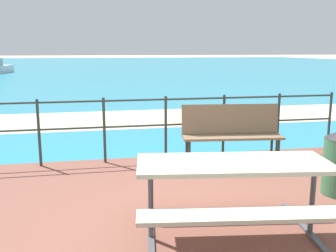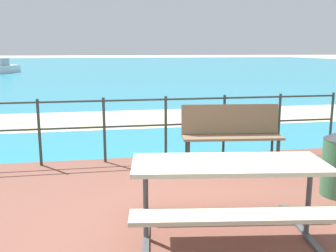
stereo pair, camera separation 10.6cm
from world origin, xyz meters
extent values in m
plane|color=beige|center=(0.00, 0.00, 0.00)|extent=(240.00, 240.00, 0.00)
cube|color=brown|center=(0.00, 0.00, 0.03)|extent=(6.40, 5.20, 0.06)
cube|color=teal|center=(0.00, 40.00, 0.01)|extent=(90.00, 90.00, 0.01)
cube|color=beige|center=(0.00, 6.56, 0.01)|extent=(54.01, 3.07, 0.01)
cube|color=#BCAD93|center=(0.11, -0.34, 0.79)|extent=(1.86, 0.92, 0.04)
cube|color=#BCAD93|center=(0.03, -0.90, 0.54)|extent=(1.80, 0.51, 0.04)
cube|color=#BCAD93|center=(0.19, 0.22, 0.54)|extent=(1.80, 0.51, 0.04)
cylinder|color=#4C5156|center=(-0.66, -0.23, 0.43)|extent=(0.06, 0.06, 0.73)
cube|color=#4C5156|center=(-0.66, -0.23, 0.07)|extent=(0.26, 1.39, 0.03)
cylinder|color=#4C5156|center=(0.87, -0.45, 0.43)|extent=(0.06, 0.06, 0.73)
cube|color=#4C5156|center=(0.87, -0.45, 0.07)|extent=(0.26, 1.39, 0.03)
cube|color=#7A6047|center=(0.93, 1.86, 0.52)|extent=(1.56, 0.58, 0.04)
cube|color=#7A6047|center=(0.95, 2.04, 0.76)|extent=(1.52, 0.25, 0.46)
cylinder|color=#2D3833|center=(0.24, 1.79, 0.29)|extent=(0.04, 0.04, 0.46)
cylinder|color=#2D3833|center=(0.27, 2.09, 0.29)|extent=(0.04, 0.04, 0.46)
cylinder|color=#2D3833|center=(1.59, 1.63, 0.29)|extent=(0.04, 0.04, 0.46)
cylinder|color=#2D3833|center=(1.62, 1.93, 0.29)|extent=(0.04, 0.04, 0.46)
cylinder|color=#2D3833|center=(-1.97, 2.42, 0.58)|extent=(0.04, 0.04, 1.04)
cylinder|color=#2D3833|center=(-0.98, 2.42, 0.58)|extent=(0.04, 0.04, 1.04)
cylinder|color=#2D3833|center=(0.00, 2.42, 0.58)|extent=(0.04, 0.04, 1.04)
cylinder|color=#2D3833|center=(0.98, 2.42, 0.58)|extent=(0.04, 0.04, 1.04)
cylinder|color=#2D3833|center=(1.97, 2.42, 0.58)|extent=(0.04, 0.04, 1.04)
cylinder|color=#2D3833|center=(2.95, 2.42, 0.58)|extent=(0.04, 0.04, 1.04)
cylinder|color=#2D3833|center=(0.00, 2.42, 1.05)|extent=(5.90, 0.03, 0.03)
cylinder|color=#2D3833|center=(0.00, 2.42, 0.63)|extent=(5.90, 0.03, 0.03)
cube|color=silver|center=(-8.49, 28.58, 0.30)|extent=(2.41, 3.63, 0.59)
cone|color=silver|center=(-7.91, 30.42, 0.30)|extent=(0.66, 0.64, 0.53)
camera|label=1|loc=(-1.16, -3.57, 1.83)|focal=41.08mm
camera|label=2|loc=(-1.05, -3.59, 1.83)|focal=41.08mm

